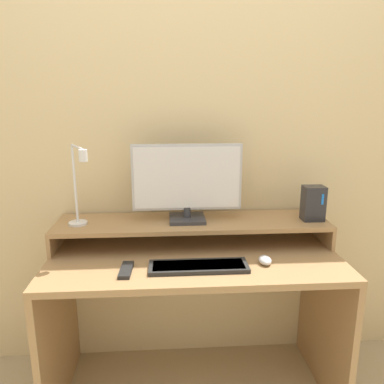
{
  "coord_description": "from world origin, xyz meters",
  "views": [
    {
      "loc": [
        -0.12,
        -1.32,
        1.46
      ],
      "look_at": [
        -0.01,
        0.34,
        1.04
      ],
      "focal_mm": 35.0,
      "sensor_mm": 36.0,
      "label": 1
    }
  ],
  "objects_px": {
    "mouse": "(265,260)",
    "remote_control": "(126,270)",
    "monitor": "(187,182)",
    "keyboard": "(199,266)",
    "router_dock": "(313,203)",
    "desk_lamp": "(79,189)"
  },
  "relations": [
    {
      "from": "monitor",
      "to": "mouse",
      "type": "bearing_deg",
      "value": -39.55
    },
    {
      "from": "remote_control",
      "to": "desk_lamp",
      "type": "bearing_deg",
      "value": 134.92
    },
    {
      "from": "keyboard",
      "to": "remote_control",
      "type": "relative_size",
      "value": 2.84
    },
    {
      "from": "desk_lamp",
      "to": "keyboard",
      "type": "relative_size",
      "value": 0.91
    },
    {
      "from": "monitor",
      "to": "remote_control",
      "type": "distance_m",
      "value": 0.52
    },
    {
      "from": "monitor",
      "to": "keyboard",
      "type": "bearing_deg",
      "value": -83.78
    },
    {
      "from": "monitor",
      "to": "router_dock",
      "type": "height_order",
      "value": "monitor"
    },
    {
      "from": "keyboard",
      "to": "mouse",
      "type": "distance_m",
      "value": 0.3
    },
    {
      "from": "router_dock",
      "to": "monitor",
      "type": "bearing_deg",
      "value": 176.4
    },
    {
      "from": "desk_lamp",
      "to": "monitor",
      "type": "bearing_deg",
      "value": 9.28
    },
    {
      "from": "monitor",
      "to": "router_dock",
      "type": "relative_size",
      "value": 3.08
    },
    {
      "from": "monitor",
      "to": "desk_lamp",
      "type": "relative_size",
      "value": 1.37
    },
    {
      "from": "router_dock",
      "to": "keyboard",
      "type": "xyz_separation_m",
      "value": [
        -0.6,
        -0.26,
        -0.2
      ]
    },
    {
      "from": "desk_lamp",
      "to": "keyboard",
      "type": "distance_m",
      "value": 0.65
    },
    {
      "from": "mouse",
      "to": "remote_control",
      "type": "bearing_deg",
      "value": -176.55
    },
    {
      "from": "monitor",
      "to": "remote_control",
      "type": "bearing_deg",
      "value": -131.78
    },
    {
      "from": "desk_lamp",
      "to": "mouse",
      "type": "relative_size",
      "value": 4.82
    },
    {
      "from": "desk_lamp",
      "to": "remote_control",
      "type": "height_order",
      "value": "desk_lamp"
    },
    {
      "from": "mouse",
      "to": "router_dock",
      "type": "bearing_deg",
      "value": 38.41
    },
    {
      "from": "router_dock",
      "to": "keyboard",
      "type": "relative_size",
      "value": 0.41
    },
    {
      "from": "monitor",
      "to": "mouse",
      "type": "height_order",
      "value": "monitor"
    },
    {
      "from": "router_dock",
      "to": "mouse",
      "type": "distance_m",
      "value": 0.42
    }
  ]
}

